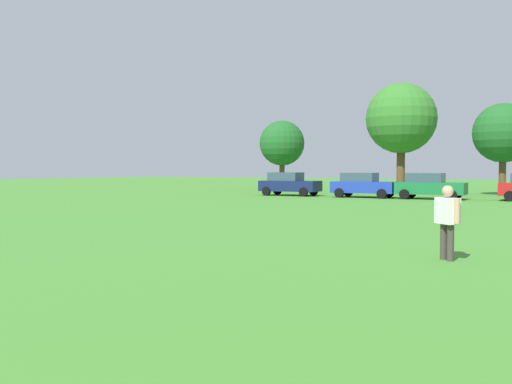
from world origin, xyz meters
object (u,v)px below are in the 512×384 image
(parked_car_green_2, at_px, (429,186))
(parked_car_navy_0, at_px, (289,184))
(adult_bystander, at_px, (447,216))
(tree_center, at_px, (401,119))
(parked_car_blue_1, at_px, (363,185))
(tree_far_right, at_px, (503,133))
(tree_far_left, at_px, (282,143))

(parked_car_green_2, bearing_deg, parked_car_navy_0, 179.54)
(adult_bystander, distance_m, tree_center, 36.10)
(parked_car_navy_0, relative_size, parked_car_blue_1, 1.00)
(adult_bystander, bearing_deg, parked_car_navy_0, -15.01)
(tree_center, xyz_separation_m, tree_far_right, (7.82, -1.66, -1.48))
(adult_bystander, height_order, tree_center, tree_center)
(adult_bystander, relative_size, parked_car_green_2, 0.38)
(adult_bystander, bearing_deg, parked_car_blue_1, -24.98)
(tree_far_left, height_order, tree_far_right, tree_far_right)
(parked_car_navy_0, xyz_separation_m, parked_car_blue_1, (5.60, -0.09, 0.00))
(parked_car_green_2, xyz_separation_m, tree_center, (-4.24, 9.11, 5.13))
(adult_bystander, distance_m, tree_far_right, 32.93)
(parked_car_blue_1, bearing_deg, adult_bystander, -68.07)
(tree_center, bearing_deg, parked_car_navy_0, -122.56)
(parked_car_blue_1, height_order, parked_car_green_2, same)
(parked_car_navy_0, bearing_deg, tree_far_left, 119.12)
(parked_car_green_2, relative_size, tree_far_left, 0.70)
(parked_car_navy_0, bearing_deg, tree_center, 57.44)
(tree_center, relative_size, tree_far_right, 1.33)
(parked_car_blue_1, distance_m, parked_car_green_2, 4.40)
(parked_car_blue_1, relative_size, tree_far_right, 0.64)
(parked_car_blue_1, bearing_deg, parked_car_green_2, 0.13)
(parked_car_blue_1, distance_m, tree_far_right, 11.53)
(adult_bystander, xyz_separation_m, tree_far_left, (-20.18, 33.26, 3.18))
(adult_bystander, relative_size, tree_center, 0.18)
(tree_far_right, bearing_deg, adult_bystander, -86.23)
(tree_center, distance_m, tree_far_right, 8.13)
(tree_far_right, bearing_deg, tree_far_left, 178.11)
(parked_car_navy_0, distance_m, parked_car_green_2, 10.00)
(parked_car_blue_1, distance_m, tree_center, 10.46)
(adult_bystander, xyz_separation_m, parked_car_green_2, (-5.74, 25.22, -0.11))
(adult_bystander, bearing_deg, tree_far_right, -43.13)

